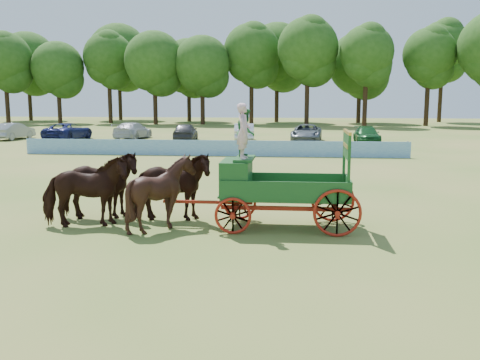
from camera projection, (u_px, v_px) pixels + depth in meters
The scene contains 9 objects.
ground at pixel (159, 215), 18.09m from camera, with size 160.00×160.00×0.00m, color olive.
horse_lead_left at pixel (85, 191), 16.31m from camera, with size 1.20×2.64×2.23m, color black.
horse_lead_right at pixel (98, 185), 17.39m from camera, with size 1.20×2.64×2.23m, color black.
horse_wheel_left at pixel (162, 193), 16.07m from camera, with size 1.80×2.03×2.23m, color black.
horse_wheel_right at pixel (170, 187), 17.15m from camera, with size 1.20×2.64×2.23m, color black.
farm_dray at pixel (261, 175), 16.24m from camera, with size 6.00×2.00×3.79m.
sponsor_banner at pixel (212, 148), 35.79m from camera, with size 26.00×0.08×1.05m, color #1F69AA.
parked_cars at pixel (164, 132), 47.92m from camera, with size 38.72×7.22×1.61m.
treeline at pixel (224, 57), 76.14m from camera, with size 88.31×25.05×15.49m.
Camera 1 is at (4.55, -17.30, 4.02)m, focal length 40.00 mm.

